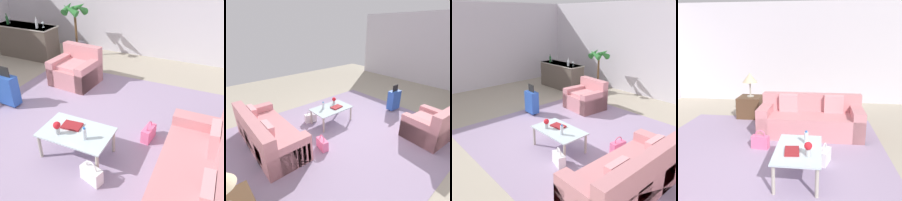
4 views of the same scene
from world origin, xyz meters
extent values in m
plane|color=#A89E89|center=(0.00, 0.00, 0.00)|extent=(12.00, 12.00, 0.00)
cube|color=silver|center=(0.00, 4.06, 1.55)|extent=(10.24, 0.12, 3.10)
cube|color=silver|center=(-5.06, 0.00, 1.55)|extent=(0.12, 8.00, 3.10)
cube|color=#9984A3|center=(0.60, 0.20, 0.00)|extent=(5.20, 4.40, 0.01)
cube|color=#C67F84|center=(2.10, -0.60, 0.23)|extent=(0.89, 2.14, 0.45)
cube|color=#C67F84|center=(2.43, -0.60, 0.41)|extent=(0.22, 2.14, 0.83)
cube|color=#C67F84|center=(2.10, 0.35, 0.31)|extent=(0.89, 0.24, 0.61)
cube|color=pink|center=(2.27, -1.08, 0.63)|extent=(0.15, 0.40, 0.41)
cube|color=pink|center=(2.27, -0.12, 0.63)|extent=(0.16, 0.40, 0.41)
cube|color=#C67F84|center=(-0.90, 1.60, 0.22)|extent=(1.06, 0.96, 0.44)
cube|color=#C67F84|center=(-0.87, 1.94, 0.43)|extent=(1.00, 0.28, 0.85)
cube|color=#C67F84|center=(-0.51, 1.57, 0.30)|extent=(0.27, 0.90, 0.60)
cube|color=#C67F84|center=(-1.29, 1.63, 0.30)|extent=(0.27, 0.90, 0.60)
cube|color=pink|center=(-0.90, 1.55, 0.48)|extent=(0.80, 0.68, 0.08)
cube|color=silver|center=(0.40, -0.50, 0.43)|extent=(1.06, 0.66, 0.02)
cylinder|color=#ADA899|center=(-0.08, -0.22, 0.21)|extent=(0.05, 0.05, 0.42)
cylinder|color=#ADA899|center=(0.88, -0.22, 0.21)|extent=(0.05, 0.05, 0.42)
cylinder|color=#ADA899|center=(-0.08, -0.78, 0.21)|extent=(0.05, 0.05, 0.42)
cylinder|color=#ADA899|center=(0.88, -0.78, 0.21)|extent=(0.05, 0.05, 0.42)
cylinder|color=silver|center=(0.60, -0.60, 0.53)|extent=(0.06, 0.06, 0.18)
cylinder|color=#2D6BBC|center=(0.60, -0.60, 0.63)|extent=(0.04, 0.04, 0.02)
cube|color=maroon|center=(0.28, -0.42, 0.46)|extent=(0.32, 0.23, 0.03)
cylinder|color=#B2B7BC|center=(0.18, -0.65, 0.49)|extent=(0.07, 0.07, 0.10)
sphere|color=red|center=(0.18, -0.65, 0.59)|extent=(0.11, 0.11, 0.11)
cube|color=brown|center=(-3.10, 2.60, 0.46)|extent=(1.77, 0.63, 0.92)
cube|color=#ADA899|center=(-3.10, 2.60, 0.91)|extent=(1.81, 0.67, 0.03)
cylinder|color=silver|center=(-3.72, 2.64, 0.93)|extent=(0.07, 0.07, 0.01)
cylinder|color=silver|center=(-3.72, 2.64, 0.97)|extent=(0.01, 0.01, 0.08)
sphere|color=silver|center=(-3.72, 2.64, 1.04)|extent=(0.08, 0.08, 0.08)
cylinder|color=silver|center=(-2.48, 2.62, 0.93)|extent=(0.07, 0.07, 0.01)
cylinder|color=silver|center=(-2.48, 2.62, 0.97)|extent=(0.01, 0.01, 0.08)
sphere|color=silver|center=(-2.48, 2.62, 1.04)|extent=(0.08, 0.08, 0.08)
cylinder|color=#194C23|center=(-3.62, 2.47, 1.03)|extent=(0.07, 0.07, 0.22)
cylinder|color=#194C23|center=(-3.62, 2.47, 1.18)|extent=(0.03, 0.03, 0.08)
cylinder|color=silver|center=(-2.58, 2.47, 1.03)|extent=(0.07, 0.07, 0.22)
cylinder|color=silver|center=(-2.58, 2.47, 1.18)|extent=(0.03, 0.03, 0.08)
cube|color=#2851AD|center=(-1.60, 0.20, 0.35)|extent=(0.41, 0.24, 0.60)
cube|color=black|center=(-1.60, 0.20, 0.75)|extent=(0.24, 0.04, 0.20)
cylinder|color=black|center=(-1.74, 0.21, 0.03)|extent=(0.02, 0.05, 0.05)
cylinder|color=black|center=(-1.46, 0.19, 0.03)|extent=(0.02, 0.05, 0.05)
cube|color=pink|center=(1.30, 0.29, 0.12)|extent=(0.18, 0.34, 0.24)
torus|color=pink|center=(1.30, 0.29, 0.26)|extent=(0.05, 0.20, 0.20)
cube|color=white|center=(0.85, -0.89, 0.12)|extent=(0.35, 0.23, 0.24)
torus|color=white|center=(0.85, -0.89, 0.26)|extent=(0.19, 0.08, 0.20)
cylinder|color=#514C56|center=(-1.80, 3.20, 0.20)|extent=(0.47, 0.47, 0.40)
cylinder|color=brown|center=(-1.80, 3.20, 0.83)|extent=(0.07, 0.07, 0.86)
cone|color=#2D7533|center=(-1.58, 3.20, 1.38)|extent=(0.20, 0.49, 0.38)
cone|color=#2D7533|center=(-1.80, 3.42, 1.38)|extent=(0.49, 0.20, 0.38)
cone|color=#2D7533|center=(-2.02, 3.20, 1.38)|extent=(0.20, 0.49, 0.38)
cone|color=#2D7533|center=(-1.80, 2.98, 1.38)|extent=(0.49, 0.20, 0.38)
camera|label=1|loc=(2.07, -2.96, 2.74)|focal=40.00mm
camera|label=2|loc=(3.11, 2.91, 2.53)|focal=28.00mm
camera|label=3|loc=(3.91, -3.47, 2.64)|focal=40.00mm
camera|label=4|loc=(-2.92, -0.79, 1.98)|focal=40.00mm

